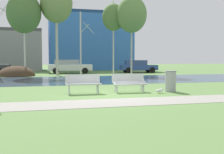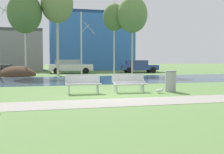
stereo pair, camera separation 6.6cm
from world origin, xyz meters
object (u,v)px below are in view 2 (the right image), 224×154
bench_right (129,82)px  parked_hatch_third_blue (139,66)px  seagull (160,91)px  parked_sedan_second_white (70,66)px  trash_bin (171,81)px  bench_left (83,83)px

bench_right → parked_hatch_third_blue: 19.28m
seagull → parked_sedan_second_white: 19.31m
seagull → parked_hatch_third_blue: (5.67, 18.81, 0.63)m
trash_bin → parked_hatch_third_blue: bearing=75.1°
bench_left → seagull: (3.41, -0.80, -0.34)m
trash_bin → parked_hatch_third_blue: size_ratio=0.23×
bench_left → trash_bin: trash_bin is taller
trash_bin → seagull: bearing=-147.8°
trash_bin → parked_sedan_second_white: bearing=99.0°
trash_bin → parked_sedan_second_white: size_ratio=0.21×
bench_right → seagull: (1.21, -0.80, -0.34)m
bench_right → seagull: size_ratio=3.92×
bench_right → parked_sedan_second_white: size_ratio=0.33×
parked_hatch_third_blue → trash_bin: bearing=-104.9°
parked_sedan_second_white → bench_left: bearing=-93.9°
bench_right → parked_sedan_second_white: 18.40m
bench_left → parked_sedan_second_white: (1.25, 18.37, 0.32)m
bench_left → bench_right: (2.20, 0.00, 0.00)m
seagull → parked_sedan_second_white: (-2.15, 19.18, 0.66)m
parked_hatch_third_blue → seagull: bearing=-106.8°
seagull → bench_left: bearing=166.7°
bench_left → parked_sedan_second_white: 18.42m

